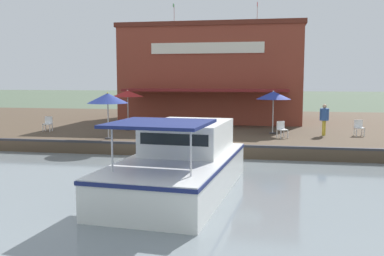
# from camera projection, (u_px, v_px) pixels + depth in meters

# --- Properties ---
(ground_plane) EXTENTS (220.00, 220.00, 0.00)m
(ground_plane) POSITION_uv_depth(u_px,v_px,m) (185.00, 159.00, 19.37)
(ground_plane) COLOR #4C5B47
(quay_deck) EXTENTS (22.00, 56.00, 0.60)m
(quay_deck) POSITION_uv_depth(u_px,v_px,m) (215.00, 126.00, 30.09)
(quay_deck) COLOR #4C3D2D
(quay_deck) RESTS_ON ground
(quay_edge_fender) EXTENTS (0.20, 50.40, 0.10)m
(quay_edge_fender) POSITION_uv_depth(u_px,v_px,m) (186.00, 144.00, 19.39)
(quay_edge_fender) COLOR #2D2D33
(quay_edge_fender) RESTS_ON quay_deck
(waterfront_restaurant) EXTENTS (10.17, 12.52, 8.56)m
(waterfront_restaurant) POSITION_uv_depth(u_px,v_px,m) (215.00, 74.00, 31.79)
(waterfront_restaurant) COLOR brown
(waterfront_restaurant) RESTS_ON quay_deck
(patio_umbrella_near_quay_edge) EXTENTS (1.90, 1.90, 2.37)m
(patio_umbrella_near_quay_edge) POSITION_uv_depth(u_px,v_px,m) (273.00, 95.00, 23.38)
(patio_umbrella_near_quay_edge) COLOR #B7B7B7
(patio_umbrella_near_quay_edge) RESTS_ON quay_deck
(patio_umbrella_mid_patio_right) EXTENTS (2.05, 2.05, 2.34)m
(patio_umbrella_mid_patio_right) POSITION_uv_depth(u_px,v_px,m) (108.00, 98.00, 21.29)
(patio_umbrella_mid_patio_right) COLOR #B7B7B7
(patio_umbrella_mid_patio_right) RESTS_ON quay_deck
(patio_umbrella_mid_patio_left) EXTENTS (1.84, 1.84, 2.37)m
(patio_umbrella_mid_patio_left) POSITION_uv_depth(u_px,v_px,m) (128.00, 94.00, 24.95)
(patio_umbrella_mid_patio_left) COLOR #B7B7B7
(patio_umbrella_mid_patio_left) RESTS_ON quay_deck
(cafe_chair_back_row_seat) EXTENTS (0.49, 0.49, 0.85)m
(cafe_chair_back_row_seat) POSITION_uv_depth(u_px,v_px,m) (359.00, 127.00, 22.64)
(cafe_chair_back_row_seat) COLOR white
(cafe_chair_back_row_seat) RESTS_ON quay_deck
(cafe_chair_beside_entrance) EXTENTS (0.59, 0.59, 0.85)m
(cafe_chair_beside_entrance) POSITION_uv_depth(u_px,v_px,m) (282.00, 129.00, 21.90)
(cafe_chair_beside_entrance) COLOR white
(cafe_chair_beside_entrance) RESTS_ON quay_deck
(cafe_chair_far_corner_seat) EXTENTS (0.49, 0.49, 0.85)m
(cafe_chair_far_corner_seat) POSITION_uv_depth(u_px,v_px,m) (48.00, 123.00, 24.63)
(cafe_chair_far_corner_seat) COLOR white
(cafe_chair_far_corner_seat) RESTS_ON quay_deck
(cafe_chair_facing_river) EXTENTS (0.53, 0.53, 0.85)m
(cafe_chair_facing_river) POSITION_uv_depth(u_px,v_px,m) (167.00, 126.00, 22.86)
(cafe_chair_facing_river) COLOR white
(cafe_chair_facing_river) RESTS_ON quay_deck
(person_near_entrance) EXTENTS (0.47, 0.47, 1.67)m
(person_near_entrance) POSITION_uv_depth(u_px,v_px,m) (324.00, 116.00, 22.72)
(person_near_entrance) COLOR gold
(person_near_entrance) RESTS_ON quay_deck
(motorboat_second_along) EXTENTS (8.43, 3.71, 2.37)m
(motorboat_second_along) POSITION_uv_depth(u_px,v_px,m) (186.00, 162.00, 14.11)
(motorboat_second_along) COLOR white
(motorboat_second_along) RESTS_ON river_water
(tree_behind_restaurant) EXTENTS (3.73, 3.55, 5.84)m
(tree_behind_restaurant) POSITION_uv_depth(u_px,v_px,m) (254.00, 67.00, 34.60)
(tree_behind_restaurant) COLOR brown
(tree_behind_restaurant) RESTS_ON quay_deck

